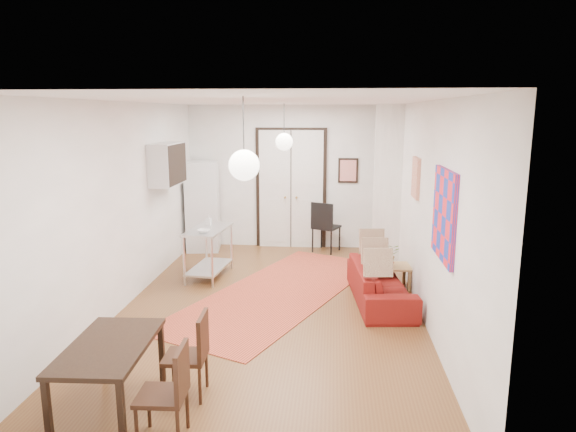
# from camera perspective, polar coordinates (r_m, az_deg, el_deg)

# --- Properties ---
(floor) EXTENTS (7.00, 7.00, 0.00)m
(floor) POSITION_cam_1_polar(r_m,az_deg,el_deg) (7.46, -1.91, -10.19)
(floor) COLOR brown
(floor) RESTS_ON ground
(ceiling) EXTENTS (4.20, 7.00, 0.02)m
(ceiling) POSITION_cam_1_polar(r_m,az_deg,el_deg) (6.93, -2.08, 12.68)
(ceiling) COLOR white
(ceiling) RESTS_ON wall_back
(wall_back) EXTENTS (4.20, 0.02, 2.90)m
(wall_back) POSITION_cam_1_polar(r_m,az_deg,el_deg) (10.49, 0.36, 4.34)
(wall_back) COLOR white
(wall_back) RESTS_ON floor
(wall_front) EXTENTS (4.20, 0.02, 2.90)m
(wall_front) POSITION_cam_1_polar(r_m,az_deg,el_deg) (3.72, -8.71, -9.14)
(wall_front) COLOR white
(wall_front) RESTS_ON floor
(wall_left) EXTENTS (0.02, 7.00, 2.90)m
(wall_left) POSITION_cam_1_polar(r_m,az_deg,el_deg) (7.60, -17.91, 1.04)
(wall_left) COLOR white
(wall_left) RESTS_ON floor
(wall_right) EXTENTS (0.02, 7.00, 2.90)m
(wall_right) POSITION_cam_1_polar(r_m,az_deg,el_deg) (7.11, 15.06, 0.52)
(wall_right) COLOR white
(wall_right) RESTS_ON floor
(double_doors) EXTENTS (1.44, 0.06, 2.50)m
(double_doors) POSITION_cam_1_polar(r_m,az_deg,el_deg) (10.48, 0.34, 2.95)
(double_doors) COLOR silver
(double_doors) RESTS_ON wall_back
(stub_partition) EXTENTS (0.50, 0.10, 2.90)m
(stub_partition) POSITION_cam_1_polar(r_m,az_deg,el_deg) (9.57, 11.01, 3.44)
(stub_partition) COLOR white
(stub_partition) RESTS_ON floor
(wall_cabinet) EXTENTS (0.35, 1.00, 0.70)m
(wall_cabinet) POSITION_cam_1_polar(r_m,az_deg,el_deg) (8.87, -13.26, 5.65)
(wall_cabinet) COLOR silver
(wall_cabinet) RESTS_ON wall_left
(painting_popart) EXTENTS (0.05, 1.00, 1.00)m
(painting_popart) POSITION_cam_1_polar(r_m,az_deg,el_deg) (5.86, 16.97, 0.13)
(painting_popart) COLOR red
(painting_popart) RESTS_ON wall_right
(painting_abstract) EXTENTS (0.05, 0.50, 0.60)m
(painting_abstract) POSITION_cam_1_polar(r_m,az_deg,el_deg) (7.83, 14.02, 4.14)
(painting_abstract) COLOR beige
(painting_abstract) RESTS_ON wall_right
(poster_back) EXTENTS (0.40, 0.03, 0.50)m
(poster_back) POSITION_cam_1_polar(r_m,az_deg,el_deg) (10.42, 6.69, 5.04)
(poster_back) COLOR red
(poster_back) RESTS_ON wall_back
(print_left) EXTENTS (0.03, 0.44, 0.54)m
(print_left) POSITION_cam_1_polar(r_m,az_deg,el_deg) (9.38, -13.19, 6.26)
(print_left) COLOR #99683F
(print_left) RESTS_ON wall_left
(pendant_back) EXTENTS (0.30, 0.30, 0.80)m
(pendant_back) POSITION_cam_1_polar(r_m,az_deg,el_deg) (8.93, -0.43, 8.25)
(pendant_back) COLOR white
(pendant_back) RESTS_ON ceiling
(pendant_front) EXTENTS (0.30, 0.30, 0.80)m
(pendant_front) POSITION_cam_1_polar(r_m,az_deg,el_deg) (4.98, -4.90, 5.66)
(pendant_front) COLOR white
(pendant_front) RESTS_ON ceiling
(kilim_rug) EXTENTS (3.32, 4.75, 0.01)m
(kilim_rug) POSITION_cam_1_polar(r_m,az_deg,el_deg) (8.09, -0.93, -8.38)
(kilim_rug) COLOR #C74B31
(kilim_rug) RESTS_ON floor
(sofa) EXTENTS (0.93, 1.96, 0.55)m
(sofa) POSITION_cam_1_polar(r_m,az_deg,el_deg) (7.73, 10.23, -7.39)
(sofa) COLOR maroon
(sofa) RESTS_ON floor
(coffee_table) EXTENTS (0.87, 0.53, 0.37)m
(coffee_table) POSITION_cam_1_polar(r_m,az_deg,el_deg) (8.32, 10.61, -5.75)
(coffee_table) COLOR tan
(coffee_table) RESTS_ON floor
(potted_plant) EXTENTS (0.31, 0.35, 0.36)m
(potted_plant) POSITION_cam_1_polar(r_m,az_deg,el_deg) (8.26, 11.13, -4.23)
(potted_plant) COLOR #3B7133
(potted_plant) RESTS_ON coffee_table
(kitchen_counter) EXTENTS (0.66, 1.15, 0.85)m
(kitchen_counter) POSITION_cam_1_polar(r_m,az_deg,el_deg) (8.76, -8.81, -3.34)
(kitchen_counter) COLOR silver
(kitchen_counter) RESTS_ON floor
(bowl) EXTENTS (0.22, 0.22, 0.05)m
(bowl) POSITION_cam_1_polar(r_m,az_deg,el_deg) (8.39, -9.36, -1.65)
(bowl) COLOR silver
(bowl) RESTS_ON kitchen_counter
(soap_bottle) EXTENTS (0.09, 0.09, 0.18)m
(soap_bottle) POSITION_cam_1_polar(r_m,az_deg,el_deg) (8.91, -8.81, -0.45)
(soap_bottle) COLOR #558CB9
(soap_bottle) RESTS_ON kitchen_counter
(fridge) EXTENTS (0.71, 0.71, 1.79)m
(fridge) POSITION_cam_1_polar(r_m,az_deg,el_deg) (10.44, -9.46, 1.06)
(fridge) COLOR silver
(fridge) RESTS_ON floor
(dining_table) EXTENTS (0.76, 1.26, 0.68)m
(dining_table) POSITION_cam_1_polar(r_m,az_deg,el_deg) (5.11, -19.25, -14.05)
(dining_table) COLOR black
(dining_table) RESTS_ON floor
(dining_chair_near) EXTENTS (0.42, 0.58, 0.85)m
(dining_chair_near) POSITION_cam_1_polar(r_m,az_deg,el_deg) (5.33, -11.13, -13.94)
(dining_chair_near) COLOR #361911
(dining_chair_near) RESTS_ON floor
(dining_chair_far) EXTENTS (0.42, 0.58, 0.85)m
(dining_chair_far) POSITION_cam_1_polar(r_m,az_deg,el_deg) (4.74, -13.58, -17.47)
(dining_chair_far) COLOR #361911
(dining_chair_far) RESTS_ON floor
(black_side_chair) EXTENTS (0.62, 0.64, 1.02)m
(black_side_chair) POSITION_cam_1_polar(r_m,az_deg,el_deg) (10.35, 4.30, -0.57)
(black_side_chair) COLOR black
(black_side_chair) RESTS_ON floor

